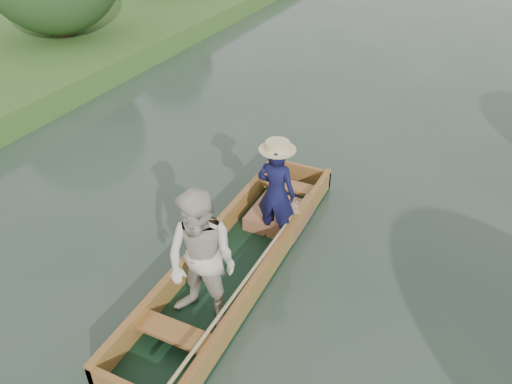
% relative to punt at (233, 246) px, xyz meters
% --- Properties ---
extents(ground, '(120.00, 120.00, 0.00)m').
position_rel_punt_xyz_m(ground, '(-0.10, 0.32, -0.68)').
color(ground, '#283D30').
rests_on(ground, ground).
extents(punt, '(1.15, 5.03, 1.97)m').
position_rel_punt_xyz_m(punt, '(0.00, 0.00, 0.00)').
color(punt, black).
rests_on(punt, ground).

